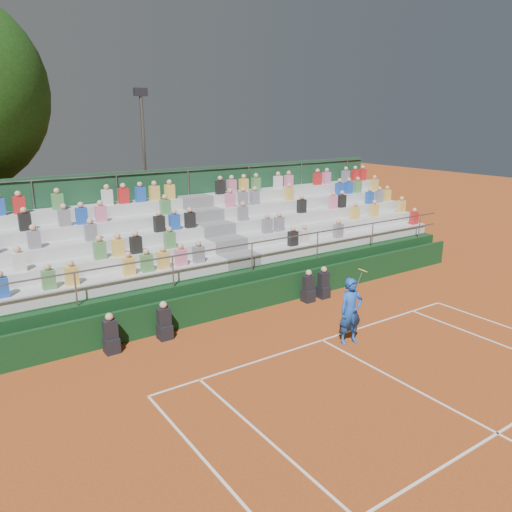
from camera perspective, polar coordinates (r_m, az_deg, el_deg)
ground at (r=15.16m, az=7.58°, el=-9.53°), size 90.00×90.00×0.00m
courtside_wall at (r=17.28m, az=0.56°, el=-4.38°), size 20.00×0.15×1.00m
line_officials at (r=16.29m, az=-2.17°, el=-5.74°), size 8.30×0.40×1.19m
grandstand at (r=19.72m, az=-4.83°, el=-0.12°), size 20.00×5.20×4.40m
tennis_player at (r=14.76m, az=10.78°, el=-6.19°), size 0.93×0.62×2.22m
floodlight_mast at (r=24.04m, az=-12.63°, el=10.67°), size 0.60×0.25×7.66m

